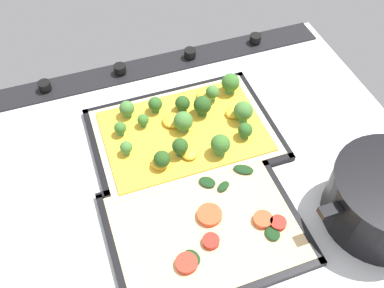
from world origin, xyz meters
TOP-DOWN VIEW (x-y plane):
  - ground_plane at (0.00, 0.00)cm, footprint 85.68×70.99cm
  - stove_control_panel at (-0.00, -31.99)cm, footprint 82.25×7.00cm
  - baking_tray_front at (0.71, -9.04)cm, footprint 37.04×26.33cm
  - broccoli_pizza at (-0.31, -9.35)cm, footprint 34.64×23.92cm
  - baking_tray_back at (4.17, 12.56)cm, footprint 33.13×25.67cm
  - veggie_pizza_back at (3.79, 12.65)cm, footprint 30.71×23.25cm

SIDE VIEW (x-z plane):
  - ground_plane at x=0.00cm, z-range -3.00..0.00cm
  - baking_tray_front at x=0.71cm, z-range -0.28..1.02cm
  - baking_tray_back at x=4.17cm, z-range -0.28..1.02cm
  - stove_control_panel at x=0.00cm, z-range -0.76..1.84cm
  - veggie_pizza_back at x=3.79cm, z-range 0.11..2.01cm
  - broccoli_pizza at x=-0.31cm, z-range -0.81..5.19cm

